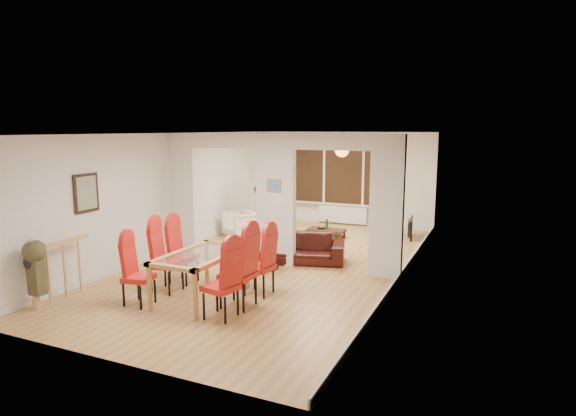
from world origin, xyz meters
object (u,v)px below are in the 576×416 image
Objects in this scene: dining_chair_lb at (166,259)px; coffee_table at (326,233)px; bottle at (327,224)px; bowl at (321,228)px; dining_chair_ra at (221,282)px; person at (265,199)px; dining_chair_rb at (238,269)px; armchair at (241,224)px; dining_table at (202,276)px; dining_chair_rc at (259,262)px; television at (408,228)px; dining_chair_la at (138,273)px; dining_chair_lc at (183,253)px; sofa at (295,248)px.

dining_chair_lb is 1.21× the size of coffee_table.
bottle reaches higher than bowl.
dining_chair_ra is 5.45m from person.
armchair is at bearing 121.97° from dining_chair_rb.
dining_table is at bearing -93.94° from coffee_table.
armchair is 2.02m from bowl.
dining_chair_rc reaches higher than television.
bottle is 0.21m from bowl.
dining_chair_la is at bearing -156.19° from dining_chair_rb.
armchair reaches higher than television.
armchair is 2.15m from coffee_table.
dining_chair_lb reaches higher than television.
dining_chair_lc is 0.57× the size of person.
dining_chair_rc is 3.81× the size of bottle.
dining_chair_rb is at bearing -88.39° from dining_chair_rc.
dining_chair_rc reaches higher than coffee_table.
dining_chair_rb is at bearing -101.22° from sofa.
dining_chair_la is at bearing -137.04° from dining_chair_rc.
dining_chair_rb is 5.00m from person.
sofa is at bearing 100.69° from dining_chair_rc.
dining_chair_rb is at bearing -86.00° from coffee_table.
bottle is at bearing 96.59° from dining_chair_rb.
dining_chair_lb is 5.57× the size of bowl.
dining_chair_la is at bearing -101.49° from bottle.
coffee_table is (1.98, 0.82, -0.22)m from armchair.
dining_table is 4.97m from bowl.
dining_chair_ra is at bearing -86.73° from bottle.
person reaches higher than sofa.
dining_chair_ra reaches higher than dining_chair_rc.
dining_chair_la is 0.95× the size of dining_chair_lc.
bottle is at bearing -18.75° from bowl.
armchair is at bearing -155.86° from bowl.
dining_chair_lc is at bearing 78.02° from dining_chair_la.
television is at bearing 23.20° from coffee_table.
dining_table is 6.17m from television.
sofa is 2.28m from bottle.
dining_chair_rc is at bearing 38.98° from dining_table.
dining_chair_lc is at bearing 140.78° from television.
dining_chair_rb is 1.36× the size of television.
dining_chair_ra is at bearing -86.45° from coffee_table.
dining_chair_rb reaches higher than dining_chair_la.
dining_table is 0.77m from dining_chair_lb.
person is at bearing 119.60° from dining_chair_rc.
sofa is (-0.23, 2.05, -0.24)m from dining_chair_rc.
person is at bearing -165.79° from coffee_table.
sofa is 7.09× the size of bottle.
dining_chair_rc is 2.08m from sofa.
television is (3.84, 1.62, -0.08)m from armchair.
dining_chair_ra is at bearing -32.19° from armchair.
sofa is (1.23, 2.56, -0.27)m from dining_chair_lb.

